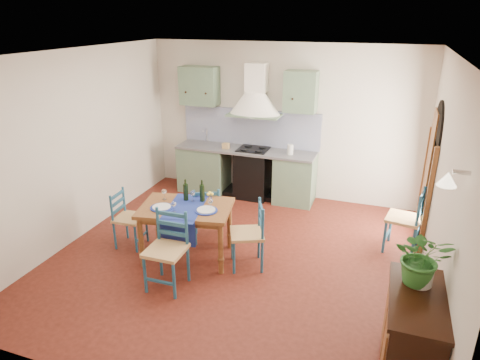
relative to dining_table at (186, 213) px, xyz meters
name	(u,v)px	position (x,y,z in m)	size (l,w,h in m)	color
floor	(236,257)	(0.64, 0.21, -0.70)	(5.00, 5.00, 0.00)	#3F150D
back_wall	(254,141)	(0.18, 2.50, 0.35)	(5.00, 0.96, 2.80)	beige
right_wall	(440,186)	(3.14, 0.48, 0.64)	(0.26, 5.00, 2.80)	beige
left_wall	(78,146)	(-1.86, 0.21, 0.70)	(0.04, 5.00, 2.80)	beige
ceiling	(235,53)	(0.64, 0.21, 2.11)	(5.00, 5.00, 0.01)	white
dining_table	(186,213)	(0.00, 0.00, 0.00)	(1.37, 1.07, 1.10)	brown
chair_near	(167,250)	(0.07, -0.70, -0.18)	(0.47, 0.47, 0.99)	navy
chair_far	(207,213)	(0.06, 0.55, -0.24)	(0.55, 0.55, 0.89)	navy
chair_left	(128,218)	(-0.97, 0.02, -0.25)	(0.42, 0.42, 0.85)	navy
chair_right	(249,234)	(0.89, 0.08, -0.21)	(0.57, 0.57, 0.93)	navy
chair_spare	(406,220)	(2.88, 1.20, -0.19)	(0.53, 0.53, 0.97)	navy
sideboard	(411,336)	(2.90, -1.30, -0.19)	(0.50, 1.05, 0.94)	black
potted_plant	(422,257)	(2.90, -1.08, 0.51)	(0.49, 0.43, 0.54)	#2C6D2A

